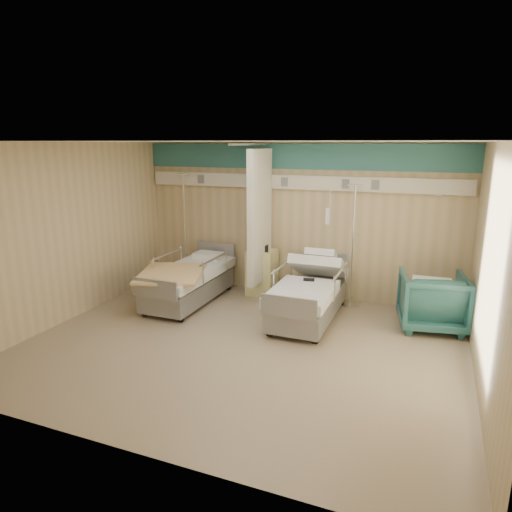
# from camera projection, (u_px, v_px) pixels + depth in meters

# --- Properties ---
(ground) EXTENTS (6.00, 5.00, 0.00)m
(ground) POSITION_uv_depth(u_px,v_px,m) (243.00, 345.00, 6.46)
(ground) COLOR gray
(ground) RESTS_ON ground
(room_walls) EXTENTS (6.04, 5.04, 2.82)m
(room_walls) POSITION_uv_depth(u_px,v_px,m) (247.00, 212.00, 6.25)
(room_walls) COLOR tan
(room_walls) RESTS_ON ground
(bed_right) EXTENTS (1.00, 2.16, 0.63)m
(bed_right) POSITION_uv_depth(u_px,v_px,m) (309.00, 300.00, 7.35)
(bed_right) COLOR silver
(bed_right) RESTS_ON ground
(bed_left) EXTENTS (1.00, 2.16, 0.63)m
(bed_left) POSITION_uv_depth(u_px,v_px,m) (189.00, 285.00, 8.13)
(bed_left) COLOR silver
(bed_left) RESTS_ON ground
(bedside_cabinet) EXTENTS (0.50, 0.48, 0.85)m
(bedside_cabinet) POSITION_uv_depth(u_px,v_px,m) (262.00, 272.00, 8.54)
(bedside_cabinet) COLOR #DCD689
(bedside_cabinet) RESTS_ON ground
(visitor_armchair) EXTENTS (1.09, 1.12, 0.88)m
(visitor_armchair) POSITION_uv_depth(u_px,v_px,m) (432.00, 301.00, 6.96)
(visitor_armchair) COLOR #215353
(visitor_armchair) RESTS_ON ground
(waffle_blanket) EXTENTS (0.58, 0.52, 0.06)m
(waffle_blanket) POSITION_uv_depth(u_px,v_px,m) (433.00, 271.00, 6.83)
(waffle_blanket) COLOR white
(waffle_blanket) RESTS_ON visitor_armchair
(iv_stand_right) EXTENTS (0.38, 0.38, 2.11)m
(iv_stand_right) POSITION_uv_depth(u_px,v_px,m) (350.00, 281.00, 7.97)
(iv_stand_right) COLOR silver
(iv_stand_right) RESTS_ON ground
(iv_stand_left) EXTENTS (0.40, 0.40, 2.21)m
(iv_stand_left) POSITION_uv_depth(u_px,v_px,m) (186.00, 263.00, 9.12)
(iv_stand_left) COLOR silver
(iv_stand_left) RESTS_ON ground
(call_remote) EXTENTS (0.19, 0.11, 0.04)m
(call_remote) POSITION_uv_depth(u_px,v_px,m) (309.00, 280.00, 7.32)
(call_remote) COLOR black
(call_remote) RESTS_ON bed_right
(tan_blanket) EXTENTS (1.38, 1.54, 0.04)m
(tan_blanket) POSITION_uv_depth(u_px,v_px,m) (171.00, 273.00, 7.66)
(tan_blanket) COLOR tan
(tan_blanket) RESTS_ON bed_left
(toiletry_bag) EXTENTS (0.25, 0.20, 0.12)m
(toiletry_bag) POSITION_uv_depth(u_px,v_px,m) (262.00, 248.00, 8.32)
(toiletry_bag) COLOR black
(toiletry_bag) RESTS_ON bedside_cabinet
(white_cup) EXTENTS (0.12, 0.12, 0.14)m
(white_cup) POSITION_uv_depth(u_px,v_px,m) (252.00, 246.00, 8.47)
(white_cup) COLOR white
(white_cup) RESTS_ON bedside_cabinet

